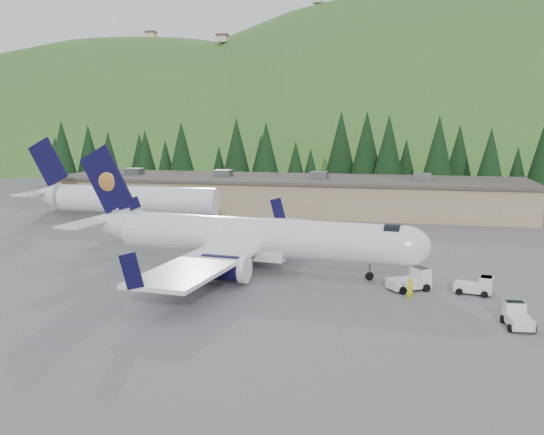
{
  "coord_description": "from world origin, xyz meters",
  "views": [
    {
      "loc": [
        13.16,
        -51.91,
        13.28
      ],
      "look_at": [
        0.0,
        6.0,
        4.0
      ],
      "focal_mm": 40.0,
      "sensor_mm": 36.0,
      "label": 1
    }
  ],
  "objects_px": {
    "second_airliner": "(117,198)",
    "baggage_tug_a": "(412,280)",
    "baggage_tug_b": "(477,286)",
    "baggage_tug_c": "(517,317)",
    "terminal_building": "(286,194)",
    "airliner": "(247,238)",
    "ramp_worker": "(410,289)"
  },
  "relations": [
    {
      "from": "airliner",
      "to": "baggage_tug_b",
      "type": "relative_size",
      "value": 11.13
    },
    {
      "from": "second_airliner",
      "to": "terminal_building",
      "type": "bearing_deg",
      "value": 38.78
    },
    {
      "from": "terminal_building",
      "to": "ramp_worker",
      "type": "distance_m",
      "value": 48.29
    },
    {
      "from": "airliner",
      "to": "second_airliner",
      "type": "xyz_separation_m",
      "value": [
        -23.94,
        21.9,
        0.32
      ]
    },
    {
      "from": "ramp_worker",
      "to": "baggage_tug_a",
      "type": "bearing_deg",
      "value": -130.54
    },
    {
      "from": "terminal_building",
      "to": "baggage_tug_c",
      "type": "bearing_deg",
      "value": -62.53
    },
    {
      "from": "airliner",
      "to": "ramp_worker",
      "type": "distance_m",
      "value": 16.08
    },
    {
      "from": "second_airliner",
      "to": "baggage_tug_a",
      "type": "height_order",
      "value": "second_airliner"
    },
    {
      "from": "airliner",
      "to": "baggage_tug_a",
      "type": "height_order",
      "value": "airliner"
    },
    {
      "from": "second_airliner",
      "to": "airliner",
      "type": "bearing_deg",
      "value": -42.45
    },
    {
      "from": "airliner",
      "to": "baggage_tug_b",
      "type": "height_order",
      "value": "airliner"
    },
    {
      "from": "baggage_tug_c",
      "to": "ramp_worker",
      "type": "relative_size",
      "value": 1.64
    },
    {
      "from": "terminal_building",
      "to": "ramp_worker",
      "type": "relative_size",
      "value": 39.73
    },
    {
      "from": "second_airliner",
      "to": "ramp_worker",
      "type": "bearing_deg",
      "value": -36.63
    },
    {
      "from": "terminal_building",
      "to": "baggage_tug_b",
      "type": "bearing_deg",
      "value": -60.37
    },
    {
      "from": "ramp_worker",
      "to": "terminal_building",
      "type": "bearing_deg",
      "value": -104.83
    },
    {
      "from": "baggage_tug_a",
      "to": "baggage_tug_b",
      "type": "xyz_separation_m",
      "value": [
        4.95,
        -0.23,
        -0.11
      ]
    },
    {
      "from": "terminal_building",
      "to": "baggage_tug_a",
      "type": "bearing_deg",
      "value": -65.67
    },
    {
      "from": "airliner",
      "to": "baggage_tug_b",
      "type": "bearing_deg",
      "value": -4.63
    },
    {
      "from": "baggage_tug_b",
      "to": "ramp_worker",
      "type": "distance_m",
      "value": 5.95
    },
    {
      "from": "baggage_tug_a",
      "to": "ramp_worker",
      "type": "height_order",
      "value": "ramp_worker"
    },
    {
      "from": "baggage_tug_b",
      "to": "ramp_worker",
      "type": "xyz_separation_m",
      "value": [
        -5.13,
        -3.01,
        0.22
      ]
    },
    {
      "from": "second_airliner",
      "to": "terminal_building",
      "type": "height_order",
      "value": "second_airliner"
    },
    {
      "from": "ramp_worker",
      "to": "second_airliner",
      "type": "bearing_deg",
      "value": -74.02
    },
    {
      "from": "airliner",
      "to": "terminal_building",
      "type": "distance_m",
      "value": 38.11
    },
    {
      "from": "terminal_building",
      "to": "second_airliner",
      "type": "bearing_deg",
      "value": -141.22
    },
    {
      "from": "airliner",
      "to": "baggage_tug_b",
      "type": "xyz_separation_m",
      "value": [
        19.61,
        -3.66,
        -2.33
      ]
    },
    {
      "from": "second_airliner",
      "to": "terminal_building",
      "type": "relative_size",
      "value": 0.39
    },
    {
      "from": "baggage_tug_a",
      "to": "baggage_tug_b",
      "type": "height_order",
      "value": "baggage_tug_a"
    },
    {
      "from": "baggage_tug_b",
      "to": "baggage_tug_c",
      "type": "distance_m",
      "value": 7.56
    },
    {
      "from": "airliner",
      "to": "baggage_tug_a",
      "type": "bearing_deg",
      "value": -7.22
    },
    {
      "from": "baggage_tug_a",
      "to": "terminal_building",
      "type": "xyz_separation_m",
      "value": [
        -18.68,
        41.33,
        1.84
      ]
    }
  ]
}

